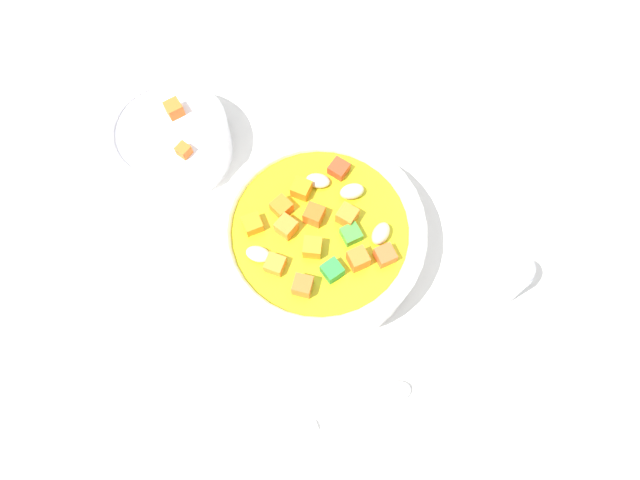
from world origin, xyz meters
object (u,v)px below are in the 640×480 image
Objects in this scene: soup_bowl_main at (320,238)px; spoon at (315,425)px; side_bowl_small at (170,139)px; pepper_shaker at (509,279)px.

soup_bowl_main is 0.93× the size of spoon.
pepper_shaker is at bearing 40.45° from side_bowl_small.
side_bowl_small is 1.44× the size of pepper_shaker.
pepper_shaker reaches higher than spoon.
pepper_shaker reaches higher than soup_bowl_main.
soup_bowl_main reaches higher than side_bowl_small.
spoon is at bearing -78.85° from pepper_shaker.
pepper_shaker reaches higher than side_bowl_small.
side_bowl_small is at bearing -139.55° from pepper_shaker.
soup_bowl_main is 15.49cm from spoon.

